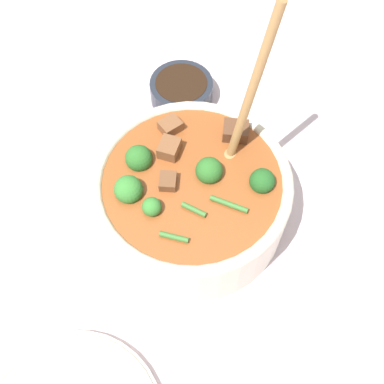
{
  "coord_description": "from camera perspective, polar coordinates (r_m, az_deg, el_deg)",
  "views": [
    {
      "loc": [
        0.29,
        0.17,
        0.66
      ],
      "look_at": [
        0.0,
        0.0,
        0.07
      ],
      "focal_mm": 45.0,
      "sensor_mm": 36.0,
      "label": 1
    }
  ],
  "objects": [
    {
      "name": "stew_bowl",
      "position": [
        0.68,
        -0.01,
        -0.29
      ],
      "size": [
        0.28,
        0.28,
        0.33
      ],
      "color": "beige",
      "rests_on": "ground_plane"
    },
    {
      "name": "ground_plane",
      "position": [
        0.74,
        0.0,
        -2.7
      ],
      "size": [
        4.0,
        4.0,
        0.0
      ],
      "primitive_type": "plane",
      "color": "silver"
    },
    {
      "name": "condiment_bowl",
      "position": [
        0.85,
        -1.26,
        12.01
      ],
      "size": [
        0.11,
        0.11,
        0.04
      ],
      "color": "#232833",
      "rests_on": "ground_plane"
    }
  ]
}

